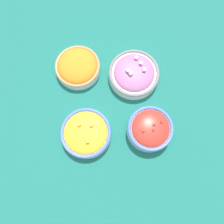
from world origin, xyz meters
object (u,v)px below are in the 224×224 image
bowl_carrots (78,67)px  bowl_cherry_tomatoes (150,129)px  bowl_red_onion (134,74)px  bowl_squash (86,133)px

bowl_carrots → bowl_cherry_tomatoes: size_ratio=1.08×
bowl_red_onion → bowl_squash: bearing=-33.9°
bowl_squash → bowl_carrots: 0.25m
bowl_red_onion → bowl_cherry_tomatoes: bearing=17.2°
bowl_squash → bowl_carrots: size_ratio=1.03×
bowl_carrots → bowl_red_onion: bearing=85.9°
bowl_red_onion → bowl_carrots: size_ratio=1.11×
bowl_squash → bowl_cherry_tomatoes: 0.22m
bowl_carrots → bowl_cherry_tomatoes: 0.35m
bowl_carrots → bowl_cherry_tomatoes: (0.22, 0.27, 0.01)m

